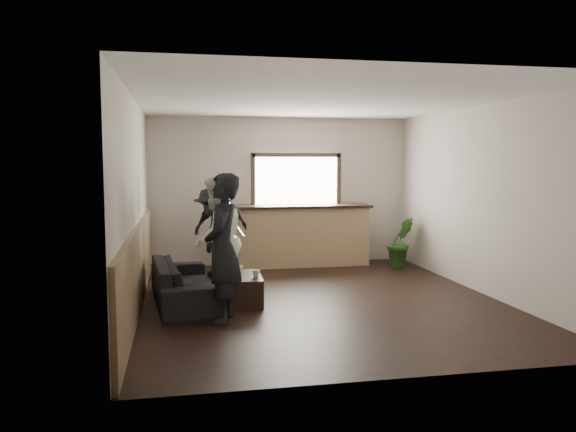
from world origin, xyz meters
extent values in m
cube|color=black|center=(0.00, 0.00, 0.00)|extent=(5.00, 6.00, 0.01)
cube|color=silver|center=(0.00, 0.00, 2.80)|extent=(5.00, 6.00, 0.01)
cube|color=#BCB2A5|center=(0.00, 3.00, 1.40)|extent=(5.00, 0.01, 2.80)
cube|color=#BCB2A5|center=(0.00, -3.00, 1.40)|extent=(5.00, 0.01, 2.80)
cube|color=#BCB2A5|center=(-2.50, 0.00, 1.40)|extent=(0.01, 6.00, 2.80)
cube|color=#BCB2A5|center=(2.50, 0.00, 1.40)|extent=(0.01, 6.00, 2.80)
cube|color=#907451|center=(-2.47, 0.00, 0.55)|extent=(0.06, 5.90, 1.10)
cube|color=#A27E58|center=(0.30, 2.68, 0.55)|extent=(2.60, 0.60, 1.10)
cube|color=black|center=(0.30, 2.68, 1.12)|extent=(2.70, 0.68, 0.05)
cube|color=white|center=(0.30, 2.96, 1.60)|extent=(1.60, 0.06, 0.90)
cube|color=#3F3326|center=(0.30, 2.93, 2.09)|extent=(1.72, 0.08, 0.08)
cube|color=#3F3326|center=(-0.54, 2.93, 1.60)|extent=(0.08, 0.08, 1.06)
cube|color=#3F3326|center=(1.14, 2.93, 1.60)|extent=(0.08, 0.08, 1.06)
imported|color=black|center=(-1.86, 0.12, 0.29)|extent=(0.99, 2.08, 0.59)
cube|color=black|center=(-1.06, 0.02, 0.19)|extent=(0.53, 0.89, 0.39)
imported|color=silver|center=(-1.11, 0.25, 0.44)|extent=(0.17, 0.17, 0.11)
imported|color=silver|center=(-0.91, -0.13, 0.43)|extent=(0.12, 0.12, 0.10)
imported|color=#2D6623|center=(2.15, 2.22, 0.46)|extent=(0.53, 0.44, 0.93)
imported|color=black|center=(-1.41, -0.85, 0.91)|extent=(0.56, 0.74, 1.82)
cube|color=black|center=(-1.19, -0.90, 1.11)|extent=(0.10, 0.09, 0.12)
cube|color=white|center=(-1.19, -0.90, 1.12)|extent=(0.09, 0.08, 0.11)
imported|color=beige|center=(-1.41, 0.11, 0.88)|extent=(0.83, 0.98, 1.76)
cube|color=black|center=(-1.19, 0.06, 0.96)|extent=(0.10, 0.09, 0.12)
cube|color=white|center=(-1.19, 0.05, 0.97)|extent=(0.09, 0.08, 0.11)
imported|color=black|center=(-1.41, 0.85, 0.79)|extent=(0.63, 1.05, 1.58)
cube|color=black|center=(-1.19, 0.86, 1.00)|extent=(0.09, 0.08, 0.12)
cube|color=white|center=(-1.19, 0.85, 1.01)|extent=(0.08, 0.07, 0.11)
imported|color=black|center=(-1.23, 1.83, 0.83)|extent=(1.05, 0.76, 1.65)
cube|color=black|center=(-1.14, 1.63, 1.32)|extent=(0.10, 0.11, 0.12)
cube|color=white|center=(-1.14, 1.62, 1.32)|extent=(0.09, 0.10, 0.11)
camera|label=1|loc=(-1.92, -7.61, 1.94)|focal=35.00mm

